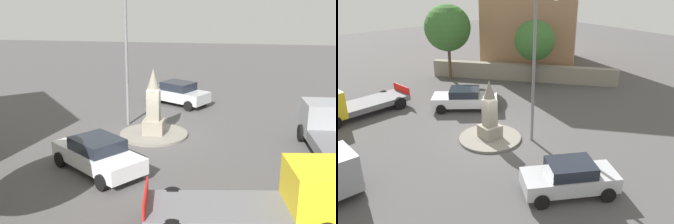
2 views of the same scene
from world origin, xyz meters
TOP-DOWN VIEW (x-y plane):
  - ground_plane at (0.00, 0.00)m, footprint 80.00×80.00m
  - traffic_island at (0.00, 0.00)m, footprint 3.52×3.52m
  - monument at (0.00, 0.00)m, footprint 1.05×1.05m
  - streetlamp at (-1.60, -1.73)m, footprint 2.88×0.28m
  - car_white_near_island at (4.75, -1.49)m, footprint 4.12×4.54m
  - car_silver_waiting at (-6.26, 0.53)m, footprint 3.48×4.32m
  - truck_grey_passing at (1.13, 8.55)m, footprint 6.21×2.68m
  - truck_yellow_far_side at (8.17, 5.34)m, footprint 3.02×6.39m

SIDE VIEW (x-z plane):
  - ground_plane at x=0.00m, z-range 0.00..0.00m
  - traffic_island at x=0.00m, z-range 0.00..0.13m
  - car_white_near_island at x=4.75m, z-range 0.03..1.48m
  - car_silver_waiting at x=-6.26m, z-range 0.03..1.54m
  - truck_grey_passing at x=1.13m, z-range -0.06..2.00m
  - truck_yellow_far_side at x=8.17m, z-range -0.07..2.06m
  - monument at x=0.00m, z-range -0.15..3.22m
  - streetlamp at x=-1.60m, z-range 0.82..9.02m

